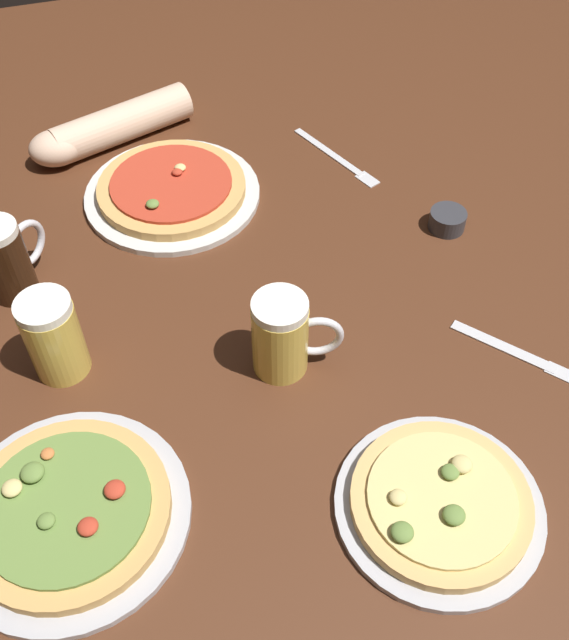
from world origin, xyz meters
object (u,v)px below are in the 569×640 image
beer_mug_pale (53,335)px  diner_arm (105,129)px  ramekin_sauce (447,220)px  fork_left (337,157)px  beer_mug_dark (283,335)px  pizza_plate_near (440,504)px  pizza_plate_side (68,512)px  knife_right (518,353)px  pizza_plate_far (172,190)px  beer_mug_amber (7,259)px

beer_mug_pale → diner_arm: (0.14, 0.53, -0.03)m
ramekin_sauce → fork_left: bearing=115.8°
fork_left → beer_mug_dark: bearing=-118.8°
pizza_plate_near → beer_mug_dark: beer_mug_dark is taller
pizza_plate_side → fork_left: bearing=46.3°
pizza_plate_near → diner_arm: size_ratio=0.82×
beer_mug_pale → knife_right: bearing=-15.4°
pizza_plate_near → pizza_plate_far: 0.74m
pizza_plate_side → beer_mug_amber: beer_mug_amber is taller
knife_right → diner_arm: (-0.52, 0.71, 0.03)m
beer_mug_pale → diner_arm: size_ratio=0.43×
beer_mug_dark → pizza_plate_far: bearing=100.7°
pizza_plate_side → diner_arm: bearing=78.3°
pizza_plate_side → beer_mug_pale: bearing=85.9°
ramekin_sauce → fork_left: size_ratio=0.30×
ramekin_sauce → knife_right: ramekin_sauce is taller
knife_right → fork_left: bearing=100.6°
beer_mug_dark → diner_arm: beer_mug_dark is taller
fork_left → knife_right: (0.10, -0.54, 0.00)m
knife_right → diner_arm: diner_arm is taller
ramekin_sauce → diner_arm: diner_arm is taller
pizza_plate_side → beer_mug_amber: 0.44m
beer_mug_pale → ramekin_sauce: beer_mug_pale is taller
beer_mug_pale → fork_left: (0.56, 0.35, -0.07)m
beer_mug_amber → knife_right: beer_mug_amber is taller
beer_mug_dark → diner_arm: (-0.17, 0.62, -0.03)m
pizza_plate_near → beer_mug_dark: (-0.12, 0.29, 0.05)m
pizza_plate_near → fork_left: pizza_plate_near is taller
beer_mug_dark → knife_right: 0.36m
pizza_plate_near → pizza_plate_side: (-0.46, 0.13, -0.00)m
fork_left → diner_arm: 0.46m
diner_arm → pizza_plate_far: bearing=-65.0°
pizza_plate_side → pizza_plate_far: bearing=66.8°
pizza_plate_side → fork_left: size_ratio=1.43×
beer_mug_amber → diner_arm: bearing=60.5°
ramekin_sauce → diner_arm: size_ratio=0.20×
beer_mug_pale → fork_left: beer_mug_pale is taller
beer_mug_dark → beer_mug_pale: 0.33m
fork_left → beer_mug_amber: bearing=-164.2°
ramekin_sauce → fork_left: ramekin_sauce is taller
beer_mug_dark → ramekin_sauce: beer_mug_dark is taller
beer_mug_pale → pizza_plate_far: bearing=55.0°
beer_mug_amber → diner_arm: (0.20, 0.35, -0.03)m
beer_mug_amber → beer_mug_pale: 0.19m
pizza_plate_far → beer_mug_dark: beer_mug_dark is taller
pizza_plate_far → beer_mug_dark: (0.08, -0.43, 0.05)m
pizza_plate_side → knife_right: size_ratio=1.76×
ramekin_sauce → pizza_plate_near: bearing=-116.2°
pizza_plate_far → beer_mug_pale: bearing=-125.0°
beer_mug_dark → ramekin_sauce: size_ratio=2.12×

